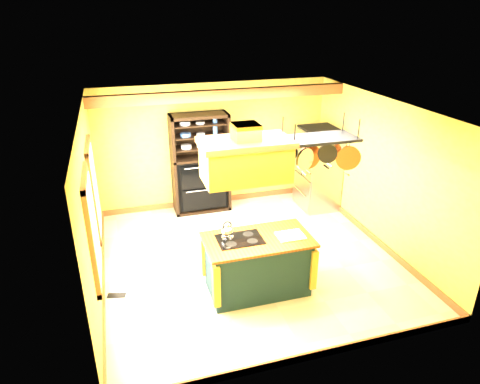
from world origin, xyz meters
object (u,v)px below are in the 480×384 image
hutch (200,173)px  refrigerator (318,170)px  range_hood (246,158)px  pot_rack (320,147)px  kitchen_island (257,264)px

hutch → refrigerator: bearing=-13.4°
range_hood → pot_rack: size_ratio=1.07×
refrigerator → hutch: hutch is taller
range_hood → hutch: bearing=90.5°
range_hood → kitchen_island: bearing=0.2°
pot_rack → hutch: (-1.14, 3.16, -1.44)m
kitchen_island → range_hood: 1.77m
pot_rack → refrigerator: pot_rack is taller
range_hood → refrigerator: range_hood is taller
range_hood → refrigerator: bearing=46.3°
kitchen_island → refrigerator: size_ratio=0.94×
range_hood → hutch: (-0.02, 3.16, -1.39)m
kitchen_island → hutch: 3.19m
range_hood → refrigerator: 3.81m
pot_rack → refrigerator: size_ratio=0.68×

